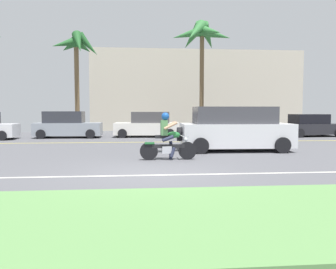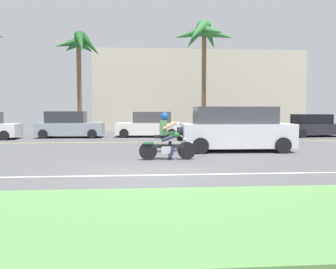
{
  "view_description": "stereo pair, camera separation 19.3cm",
  "coord_description": "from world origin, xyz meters",
  "px_view_note": "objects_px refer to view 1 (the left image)",
  "views": [
    {
      "loc": [
        -0.5,
        -9.45,
        1.72
      ],
      "look_at": [
        0.79,
        4.41,
        0.73
      ],
      "focal_mm": 36.95,
      "sensor_mm": 36.0,
      "label": 1
    },
    {
      "loc": [
        -0.3,
        -9.46,
        1.72
      ],
      "look_at": [
        0.79,
        4.41,
        0.73
      ],
      "focal_mm": 36.95,
      "sensor_mm": 36.0,
      "label": 2
    }
  ],
  "objects_px": {
    "parked_car_4": "(311,126)",
    "palm_tree_1": "(77,50)",
    "motorcyclist": "(168,140)",
    "parked_car_3": "(224,125)",
    "suv_nearby": "(235,129)",
    "parked_car_1": "(67,125)",
    "palm_tree_0": "(202,38)",
    "parked_car_2": "(148,125)"
  },
  "relations": [
    {
      "from": "parked_car_3",
      "to": "parked_car_4",
      "type": "bearing_deg",
      "value": -10.98
    },
    {
      "from": "suv_nearby",
      "to": "parked_car_4",
      "type": "height_order",
      "value": "suv_nearby"
    },
    {
      "from": "suv_nearby",
      "to": "palm_tree_1",
      "type": "relative_size",
      "value": 0.68
    },
    {
      "from": "parked_car_1",
      "to": "parked_car_3",
      "type": "distance_m",
      "value": 10.11
    },
    {
      "from": "parked_car_1",
      "to": "parked_car_4",
      "type": "distance_m",
      "value": 15.63
    },
    {
      "from": "parked_car_3",
      "to": "palm_tree_0",
      "type": "bearing_deg",
      "value": 127.66
    },
    {
      "from": "parked_car_2",
      "to": "palm_tree_1",
      "type": "distance_m",
      "value": 7.34
    },
    {
      "from": "motorcyclist",
      "to": "parked_car_3",
      "type": "height_order",
      "value": "motorcyclist"
    },
    {
      "from": "parked_car_3",
      "to": "palm_tree_1",
      "type": "distance_m",
      "value": 11.22
    },
    {
      "from": "palm_tree_1",
      "to": "motorcyclist",
      "type": "bearing_deg",
      "value": -68.07
    },
    {
      "from": "palm_tree_0",
      "to": "parked_car_3",
      "type": "bearing_deg",
      "value": -52.34
    },
    {
      "from": "suv_nearby",
      "to": "parked_car_4",
      "type": "distance_m",
      "value": 10.28
    },
    {
      "from": "suv_nearby",
      "to": "palm_tree_0",
      "type": "distance_m",
      "value": 11.58
    },
    {
      "from": "parked_car_1",
      "to": "palm_tree_0",
      "type": "distance_m",
      "value": 10.95
    },
    {
      "from": "palm_tree_0",
      "to": "parked_car_4",
      "type": "bearing_deg",
      "value": -21.44
    },
    {
      "from": "parked_car_4",
      "to": "palm_tree_1",
      "type": "relative_size",
      "value": 0.55
    },
    {
      "from": "parked_car_2",
      "to": "parked_car_4",
      "type": "bearing_deg",
      "value": -2.98
    },
    {
      "from": "parked_car_3",
      "to": "palm_tree_1",
      "type": "height_order",
      "value": "palm_tree_1"
    },
    {
      "from": "motorcyclist",
      "to": "parked_car_4",
      "type": "xyz_separation_m",
      "value": [
        10.27,
        9.73,
        -0.01
      ]
    },
    {
      "from": "parked_car_2",
      "to": "palm_tree_1",
      "type": "bearing_deg",
      "value": 153.62
    },
    {
      "from": "suv_nearby",
      "to": "parked_car_2",
      "type": "bearing_deg",
      "value": 113.28
    },
    {
      "from": "parked_car_2",
      "to": "parked_car_1",
      "type": "bearing_deg",
      "value": -177.92
    },
    {
      "from": "parked_car_2",
      "to": "parked_car_3",
      "type": "height_order",
      "value": "parked_car_2"
    },
    {
      "from": "motorcyclist",
      "to": "suv_nearby",
      "type": "bearing_deg",
      "value": 38.17
    },
    {
      "from": "parked_car_4",
      "to": "parked_car_1",
      "type": "bearing_deg",
      "value": 178.64
    },
    {
      "from": "motorcyclist",
      "to": "parked_car_1",
      "type": "height_order",
      "value": "motorcyclist"
    },
    {
      "from": "motorcyclist",
      "to": "parked_car_1",
      "type": "relative_size",
      "value": 0.48
    },
    {
      "from": "suv_nearby",
      "to": "parked_car_2",
      "type": "height_order",
      "value": "suv_nearby"
    },
    {
      "from": "parked_car_2",
      "to": "parked_car_3",
      "type": "distance_m",
      "value": 5.09
    },
    {
      "from": "motorcyclist",
      "to": "parked_car_3",
      "type": "xyz_separation_m",
      "value": [
        4.74,
        10.81,
        0.03
      ]
    },
    {
      "from": "suv_nearby",
      "to": "parked_car_2",
      "type": "xyz_separation_m",
      "value": [
        -3.39,
        7.88,
        -0.16
      ]
    },
    {
      "from": "parked_car_3",
      "to": "palm_tree_1",
      "type": "bearing_deg",
      "value": 169.38
    },
    {
      "from": "palm_tree_0",
      "to": "palm_tree_1",
      "type": "xyz_separation_m",
      "value": [
        -8.61,
        0.27,
        -0.97
      ]
    },
    {
      "from": "parked_car_1",
      "to": "parked_car_4",
      "type": "height_order",
      "value": "parked_car_1"
    },
    {
      "from": "suv_nearby",
      "to": "parked_car_1",
      "type": "bearing_deg",
      "value": 137.56
    },
    {
      "from": "parked_car_4",
      "to": "palm_tree_1",
      "type": "distance_m",
      "value": 16.45
    },
    {
      "from": "palm_tree_0",
      "to": "palm_tree_1",
      "type": "height_order",
      "value": "palm_tree_0"
    },
    {
      "from": "parked_car_1",
      "to": "palm_tree_0",
      "type": "height_order",
      "value": "palm_tree_0"
    },
    {
      "from": "motorcyclist",
      "to": "parked_car_4",
      "type": "relative_size",
      "value": 0.51
    },
    {
      "from": "parked_car_1",
      "to": "palm_tree_0",
      "type": "bearing_deg",
      "value": 14.43
    },
    {
      "from": "palm_tree_0",
      "to": "parked_car_2",
      "type": "bearing_deg",
      "value": -151.36
    },
    {
      "from": "suv_nearby",
      "to": "parked_car_3",
      "type": "distance_m",
      "value": 8.57
    }
  ]
}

